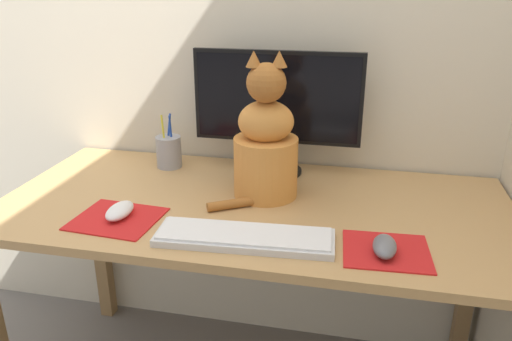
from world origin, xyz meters
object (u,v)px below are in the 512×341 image
object	(u,v)px
computer_mouse_left	(120,211)
cat	(266,145)
keyboard	(244,237)
computer_mouse_right	(385,246)
monitor	(277,105)
pen_cup	(169,151)

from	to	relation	value
computer_mouse_left	cat	size ratio (longest dim) A/B	0.27
keyboard	computer_mouse_left	distance (m)	0.36
computer_mouse_left	computer_mouse_right	size ratio (longest dim) A/B	1.10
keyboard	computer_mouse_left	bearing A→B (deg)	167.86
cat	computer_mouse_right	bearing A→B (deg)	-50.45
computer_mouse_right	cat	bearing A→B (deg)	140.58
keyboard	cat	distance (m)	0.32
computer_mouse_right	keyboard	bearing A→B (deg)	-178.99
monitor	keyboard	bearing A→B (deg)	-89.39
computer_mouse_left	keyboard	bearing A→B (deg)	-8.56
computer_mouse_left	pen_cup	xyz separation A→B (m)	(-0.01, 0.39, 0.03)
cat	computer_mouse_left	bearing A→B (deg)	-158.02
keyboard	computer_mouse_left	xyz separation A→B (m)	(-0.36, 0.05, 0.01)
computer_mouse_left	pen_cup	world-z (taller)	pen_cup
monitor	computer_mouse_left	xyz separation A→B (m)	(-0.35, -0.42, -0.21)
monitor	computer_mouse_right	xyz separation A→B (m)	(0.34, -0.47, -0.20)
computer_mouse_left	computer_mouse_right	world-z (taller)	computer_mouse_right
computer_mouse_right	cat	xyz separation A→B (m)	(-0.34, 0.28, 0.14)
computer_mouse_left	computer_mouse_right	bearing A→B (deg)	-3.97
pen_cup	cat	bearing A→B (deg)	-24.27
pen_cup	computer_mouse_right	bearing A→B (deg)	-32.17
monitor	cat	bearing A→B (deg)	-89.67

